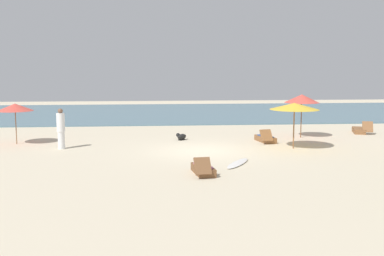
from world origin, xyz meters
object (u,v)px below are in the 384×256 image
Objects in this scene: umbrella_2 at (294,106)px; person_0 at (61,129)px; umbrella_3 at (15,107)px; lounger_2 at (265,139)px; umbrella_1 at (302,99)px; lounger_1 at (360,130)px; lounger_0 at (203,169)px; dog at (181,137)px; surfboard at (238,163)px.

umbrella_2 is 10.90m from person_0.
lounger_2 is at bearing -1.91° from umbrella_3.
umbrella_3 is 1.06× the size of person_0.
umbrella_1 reaches higher than lounger_2.
umbrella_1 is at bearing -161.14° from lounger_1.
lounger_0 is 7.78m from dog.
person_0 is (-12.20, -2.47, -1.15)m from umbrella_1.
person_0 reaches higher than lounger_2.
dog reaches higher than surfboard.
umbrella_1 reaches higher than umbrella_3.
umbrella_2 is 1.32× the size of lounger_1.
lounger_2 is at bearing -13.43° from dog.
lounger_0 is at bearing -127.25° from umbrella_1.
umbrella_1 reaches higher than umbrella_2.
lounger_0 is 8.30m from person_0.
umbrella_2 reaches higher than lounger_0.
lounger_2 is 5.69m from surfboard.
lounger_1 is (5.27, 4.58, -1.81)m from umbrella_2.
umbrella_1 is at bearing 66.90° from umbrella_2.
lounger_1 is (18.56, 2.24, -1.66)m from umbrella_3.
surfboard is (1.87, -6.19, -0.14)m from dog.
lounger_1 is at bearing 23.35° from lounger_2.
dog is (-4.22, 1.01, -0.00)m from lounger_2.
umbrella_1 is 12.50m from person_0.
surfboard is at bearing -27.98° from person_0.
umbrella_1 is 1.33× the size of lounger_2.
lounger_0 is 0.99× the size of lounger_2.
umbrella_3 is at bearing -175.86° from dog.
dog is 0.33× the size of surfboard.
lounger_1 is at bearing 13.27° from person_0.
umbrella_1 is at bearing 30.41° from lounger_2.
surfboard is at bearing -29.05° from umbrella_3.
surfboard is (10.07, -5.60, -1.79)m from umbrella_3.
lounger_0 is 7.81m from lounger_2.
dog is (8.20, 0.59, -1.65)m from umbrella_3.
umbrella_2 is 1.14× the size of umbrella_3.
umbrella_3 is 0.96× the size of surfboard.
surfboard is (-4.61, -6.50, -2.07)m from umbrella_1.
umbrella_1 is 6.76m from dog.
lounger_0 is (-4.77, -4.84, -1.81)m from umbrella_2.
umbrella_3 is 1.15× the size of lounger_1.
umbrella_2 is at bearing -113.10° from umbrella_1.
umbrella_3 is at bearing 178.09° from lounger_2.
umbrella_1 is 10.34m from lounger_0.
person_0 is 0.90× the size of surfboard.
umbrella_2 is 3.35× the size of dog.
surfboard is at bearing -125.31° from umbrella_1.
umbrella_2 is 2.78m from lounger_2.
person_0 reaches higher than dog.
umbrella_2 is 6.15m from dog.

